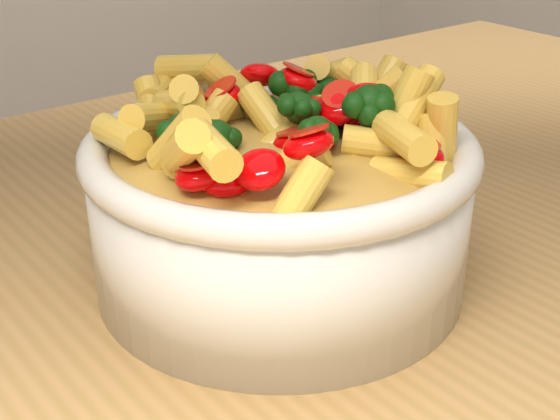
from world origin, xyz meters
TOP-DOWN VIEW (x-y plane):
  - table at (0.00, 0.00)m, footprint 1.20×0.80m
  - serving_bowl at (-0.09, -0.01)m, footprint 0.23×0.23m
  - pasta_salad at (-0.09, -0.01)m, footprint 0.18×0.18m

SIDE VIEW (x-z plane):
  - table at x=0.00m, z-range 0.35..1.25m
  - serving_bowl at x=-0.09m, z-range 0.90..1.00m
  - pasta_salad at x=-0.09m, z-range 0.99..1.03m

